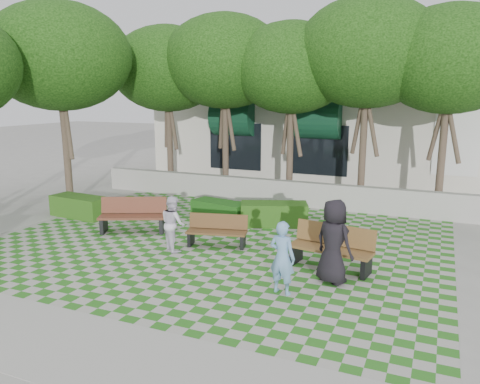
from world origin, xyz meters
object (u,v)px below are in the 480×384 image
at_px(hedge_midleft, 220,211).
at_px(person_dark, 334,242).
at_px(hedge_midright, 274,214).
at_px(bench_west, 133,216).
at_px(person_blue, 282,258).
at_px(bench_mid, 217,231).
at_px(hedge_west, 80,206).
at_px(bench_east, 332,248).
at_px(person_white, 173,223).

height_order(hedge_midleft, person_dark, person_dark).
bearing_deg(person_dark, hedge_midright, -28.42).
height_order(bench_west, person_dark, person_dark).
distance_m(hedge_midleft, person_dark, 5.69).
bearing_deg(person_blue, bench_mid, -30.97).
relative_size(bench_mid, hedge_midright, 0.83).
bearing_deg(person_dark, hedge_west, 12.63).
distance_m(bench_west, hedge_west, 2.79).
bearing_deg(bench_east, person_blue, -100.02).
distance_m(bench_west, person_white, 2.20).
relative_size(hedge_midright, hedge_west, 1.02).
xyz_separation_m(bench_mid, bench_west, (-2.87, 0.19, 0.08)).
height_order(hedge_midright, hedge_west, hedge_midright).
relative_size(bench_west, person_dark, 1.10).
distance_m(bench_west, hedge_midleft, 2.80).
distance_m(bench_mid, hedge_midleft, 2.51).
height_order(hedge_midright, person_dark, person_dark).
relative_size(bench_east, person_white, 1.39).
bearing_deg(person_blue, hedge_midright, -58.87).
distance_m(bench_east, bench_mid, 3.23).
height_order(bench_mid, person_dark, person_dark).
bearing_deg(bench_mid, hedge_midleft, 100.87).
relative_size(person_blue, person_dark, 0.83).
bearing_deg(hedge_west, person_white, -19.93).
relative_size(bench_east, person_blue, 1.31).
relative_size(bench_west, hedge_west, 1.02).
relative_size(bench_mid, person_blue, 1.10).
bearing_deg(bench_mid, person_blue, -54.17).
distance_m(hedge_west, person_blue, 8.73).
distance_m(bench_mid, person_white, 1.22).
relative_size(bench_west, person_blue, 1.32).
bearing_deg(person_white, bench_west, 10.67).
bearing_deg(hedge_midright, person_dark, -54.61).
xyz_separation_m(hedge_midleft, person_white, (0.13, -3.06, 0.40)).
distance_m(bench_west, hedge_midright, 4.29).
height_order(bench_mid, hedge_midright, bench_mid).
xyz_separation_m(bench_west, hedge_midright, (3.60, 2.32, -0.13)).
bearing_deg(bench_west, person_blue, -48.31).
height_order(bench_east, bench_mid, bench_east).
bearing_deg(person_dark, bench_mid, 6.16).
bearing_deg(person_blue, person_dark, -119.89).
xyz_separation_m(bench_east, hedge_midleft, (-4.22, 2.72, -0.17)).
xyz_separation_m(bench_west, person_white, (1.97, -0.95, 0.23)).
bearing_deg(hedge_midright, hedge_midleft, -173.00).
bearing_deg(bench_east, hedge_midleft, 156.23).
bearing_deg(bench_mid, person_dark, -33.28).
distance_m(bench_mid, bench_west, 2.87).
xyz_separation_m(bench_west, person_blue, (5.44, -2.42, 0.28)).
bearing_deg(person_white, bench_mid, -102.78).
xyz_separation_m(bench_mid, person_white, (-0.90, -0.77, 0.32)).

